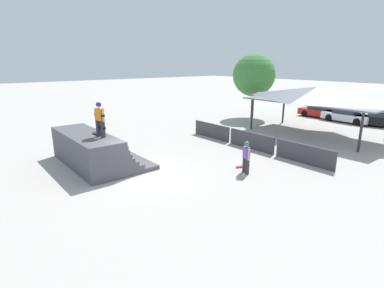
{
  "coord_description": "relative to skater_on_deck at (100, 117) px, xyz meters",
  "views": [
    {
      "loc": [
        12.04,
        -6.65,
        5.33
      ],
      "look_at": [
        -0.36,
        3.43,
        0.96
      ],
      "focal_mm": 28.0,
      "sensor_mm": 36.0,
      "label": 1
    }
  ],
  "objects": [
    {
      "name": "ground_plane",
      "position": [
        2.02,
        1.05,
        -2.74
      ],
      "size": [
        160.0,
        160.0,
        0.0
      ],
      "primitive_type": "plane",
      "color": "#ADA8A0"
    },
    {
      "name": "quarter_pipe_ramp",
      "position": [
        -1.18,
        -0.06,
        -1.98
      ],
      "size": [
        5.81,
        3.57,
        1.74
      ],
      "color": "#4C4C51",
      "rests_on": "ground"
    },
    {
      "name": "skater_on_deck",
      "position": [
        0.0,
        0.0,
        0.0
      ],
      "size": [
        0.75,
        0.35,
        1.74
      ],
      "rotation": [
        0.0,
        0.0,
        0.26
      ],
      "color": "#2D2D33",
      "rests_on": "quarter_pipe_ramp"
    },
    {
      "name": "skateboard_on_deck",
      "position": [
        -0.58,
        0.01,
        -0.94
      ],
      "size": [
        0.76,
        0.2,
        0.09
      ],
      "rotation": [
        0.0,
        0.0,
        0.0
      ],
      "color": "blue",
      "rests_on": "quarter_pipe_ramp"
    },
    {
      "name": "bystander_walking",
      "position": [
        4.87,
        5.3,
        -1.78
      ],
      "size": [
        0.62,
        0.37,
        1.63
      ],
      "rotation": [
        0.0,
        0.0,
        2.7
      ],
      "color": "#2D2D33",
      "rests_on": "ground"
    },
    {
      "name": "skateboard_on_ground",
      "position": [
        4.2,
        5.88,
        -2.69
      ],
      "size": [
        0.4,
        0.81,
        0.09
      ],
      "rotation": [
        0.0,
        0.0,
        1.31
      ],
      "color": "green",
      "rests_on": "ground"
    },
    {
      "name": "barrier_fence",
      "position": [
        2.18,
        8.91,
        -2.22
      ],
      "size": [
        10.89,
        0.12,
        1.05
      ],
      "color": "#3D3D42",
      "rests_on": "ground"
    },
    {
      "name": "pavilion_shelter",
      "position": [
        2.61,
        15.62,
        0.29
      ],
      "size": [
        9.93,
        5.15,
        3.61
      ],
      "color": "#2D2D33",
      "rests_on": "ground"
    },
    {
      "name": "tree_beside_pavilion",
      "position": [
        -5.07,
        17.64,
        1.38
      ],
      "size": [
        4.05,
        4.05,
        6.16
      ],
      "color": "brown",
      "rests_on": "ground"
    },
    {
      "name": "parked_car_red",
      "position": [
        -0.87,
        23.04,
        -2.14
      ],
      "size": [
        4.07,
        1.68,
        1.27
      ],
      "rotation": [
        0.0,
        0.0,
        0.0
      ],
      "color": "red",
      "rests_on": "ground"
    },
    {
      "name": "parked_car_white",
      "position": [
        1.99,
        22.55,
        -2.14
      ],
      "size": [
        4.32,
        1.94,
        1.27
      ],
      "rotation": [
        0.0,
        0.0,
        -0.05
      ],
      "color": "silver",
      "rests_on": "ground"
    },
    {
      "name": "parked_car_black",
      "position": [
        4.85,
        22.92,
        -2.14
      ],
      "size": [
        4.63,
        2.55,
        1.27
      ],
      "rotation": [
        0.0,
        0.0,
        0.2
      ],
      "color": "black",
      "rests_on": "ground"
    }
  ]
}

